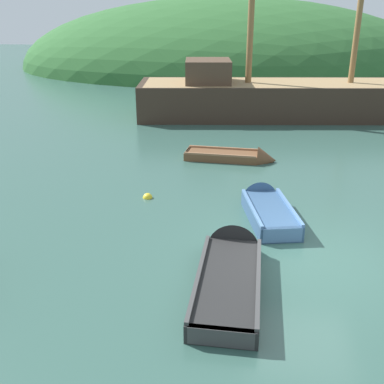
# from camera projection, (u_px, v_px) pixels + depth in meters

# --- Properties ---
(ground_plane) EXTENTS (120.00, 120.00, 0.00)m
(ground_plane) POSITION_uv_depth(u_px,v_px,m) (308.00, 257.00, 10.20)
(ground_plane) COLOR #33564C
(shore_hill) EXTENTS (38.35, 27.49, 12.38)m
(shore_hill) POSITION_uv_depth(u_px,v_px,m) (224.00, 67.00, 43.53)
(shore_hill) COLOR #2D602D
(shore_hill) RESTS_ON ground
(sailing_ship) EXTENTS (18.26, 5.72, 12.87)m
(sailing_ship) POSITION_uv_depth(u_px,v_px,m) (290.00, 104.00, 23.23)
(sailing_ship) COLOR #38281E
(sailing_ship) RESTS_ON ground
(rowboat_outer_right) EXTENTS (1.25, 3.95, 1.17)m
(rowboat_outer_right) POSITION_uv_depth(u_px,v_px,m) (230.00, 269.00, 9.51)
(rowboat_outer_right) COLOR black
(rowboat_outer_right) RESTS_ON ground
(rowboat_far) EXTENTS (1.68, 3.19, 1.00)m
(rowboat_far) POSITION_uv_depth(u_px,v_px,m) (266.00, 210.00, 12.27)
(rowboat_far) COLOR #335175
(rowboat_far) RESTS_ON ground
(rowboat_portside) EXTENTS (3.36, 1.14, 0.93)m
(rowboat_portside) POSITION_uv_depth(u_px,v_px,m) (236.00, 158.00, 16.70)
(rowboat_portside) COLOR brown
(rowboat_portside) RESTS_ON ground
(buoy_yellow) EXTENTS (0.28, 0.28, 0.28)m
(buoy_yellow) POSITION_uv_depth(u_px,v_px,m) (148.00, 198.00, 13.40)
(buoy_yellow) COLOR yellow
(buoy_yellow) RESTS_ON ground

